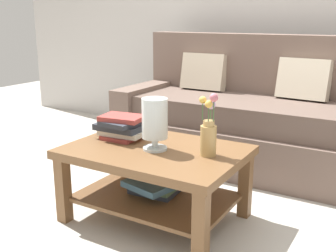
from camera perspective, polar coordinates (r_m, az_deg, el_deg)
ground_plane at (r=2.85m, az=3.75°, el=-10.07°), size 10.00×10.00×0.00m
back_wall at (r=4.13m, az=15.02°, el=16.52°), size 6.40×0.12×2.70m
couch at (r=3.50m, az=10.73°, el=0.81°), size 2.07×0.90×1.06m
coffee_table at (r=2.47m, az=-1.82°, el=-5.98°), size 1.03×0.72×0.45m
book_stack_main at (r=2.60m, az=-6.47°, el=-0.13°), size 0.32×0.23×0.15m
glass_hurricane_vase at (r=2.35m, az=-1.84°, el=0.77°), size 0.15×0.15×0.30m
flower_pitcher at (r=2.27m, az=5.66°, el=-0.79°), size 0.11×0.10×0.36m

